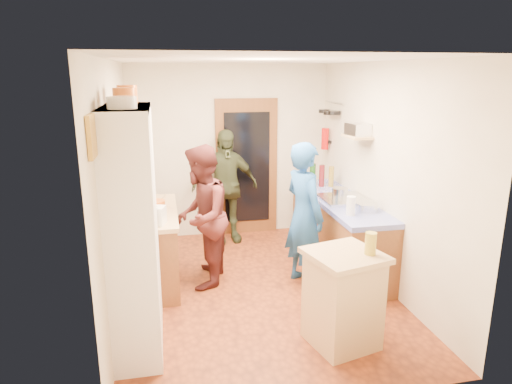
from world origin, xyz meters
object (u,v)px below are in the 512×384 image
object	(u,v)px
island_base	(343,301)
person_hob	(308,215)
hutch_body	(134,230)
right_counter_base	(338,234)
person_back	(226,186)
person_left	(204,216)

from	to	relation	value
island_base	person_hob	distance (m)	1.36
hutch_body	right_counter_base	bearing A→B (deg)	27.47
person_hob	hutch_body	bearing A→B (deg)	96.93
right_counter_base	person_back	world-z (taller)	person_back
island_base	person_hob	size ratio (longest dim) A/B	0.50
hutch_body	person_back	xyz separation A→B (m)	(1.18, 2.44, -0.25)
hutch_body	island_base	world-z (taller)	hutch_body
person_back	island_base	bearing A→B (deg)	-84.74
right_counter_base	person_back	size ratio (longest dim) A/B	1.30
right_counter_base	person_left	bearing A→B (deg)	-173.51
right_counter_base	person_hob	bearing A→B (deg)	-141.36
person_hob	person_left	bearing A→B (deg)	60.73
right_counter_base	island_base	bearing A→B (deg)	-110.40
person_hob	person_left	distance (m)	1.21
right_counter_base	island_base	xyz separation A→B (m)	(-0.65, -1.76, 0.01)
person_hob	person_back	world-z (taller)	person_hob
island_base	person_back	xyz separation A→B (m)	(-0.67, 2.90, 0.42)
hutch_body	island_base	xyz separation A→B (m)	(1.85, -0.46, -0.67)
island_base	person_back	bearing A→B (deg)	103.01
person_hob	person_back	distance (m)	1.77
person_hob	person_back	xyz separation A→B (m)	(-0.74, 1.61, -0.01)
right_counter_base	person_hob	xyz separation A→B (m)	(-0.59, -0.47, 0.44)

